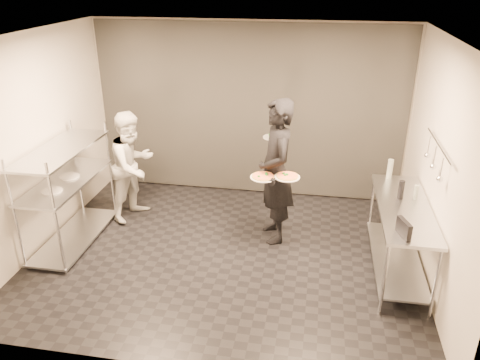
% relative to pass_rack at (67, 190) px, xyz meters
% --- Properties ---
extents(room_shell, '(5.00, 4.00, 2.80)m').
position_rel_pass_rack_xyz_m(room_shell, '(2.15, 1.18, 0.63)').
color(room_shell, black).
rests_on(room_shell, ground).
extents(pass_rack, '(0.60, 1.60, 1.50)m').
position_rel_pass_rack_xyz_m(pass_rack, '(0.00, 0.00, 0.00)').
color(pass_rack, silver).
rests_on(pass_rack, ground).
extents(prep_counter, '(0.60, 1.80, 0.92)m').
position_rel_pass_rack_xyz_m(prep_counter, '(4.33, 0.00, -0.14)').
color(prep_counter, silver).
rests_on(prep_counter, ground).
extents(utensil_rail, '(0.07, 1.20, 0.31)m').
position_rel_pass_rack_xyz_m(utensil_rail, '(4.58, 0.00, 0.78)').
color(utensil_rail, silver).
rests_on(utensil_rail, room_shell).
extents(waiter, '(0.70, 0.85, 2.00)m').
position_rel_pass_rack_xyz_m(waiter, '(2.74, 0.56, 0.23)').
color(waiter, black).
rests_on(waiter, ground).
extents(chef, '(0.87, 0.97, 1.65)m').
position_rel_pass_rack_xyz_m(chef, '(0.60, 0.84, 0.05)').
color(chef, beige).
rests_on(chef, ground).
extents(pizza_plate_near, '(0.34, 0.34, 0.05)m').
position_rel_pass_rack_xyz_m(pizza_plate_near, '(2.60, 0.31, 0.26)').
color(pizza_plate_near, silver).
rests_on(pizza_plate_near, waiter).
extents(pizza_plate_far, '(0.33, 0.33, 0.05)m').
position_rel_pass_rack_xyz_m(pizza_plate_far, '(2.91, 0.31, 0.29)').
color(pizza_plate_far, silver).
rests_on(pizza_plate_far, waiter).
extents(salad_plate, '(0.27, 0.27, 0.07)m').
position_rel_pass_rack_xyz_m(salad_plate, '(2.66, 0.84, 0.64)').
color(salad_plate, silver).
rests_on(salad_plate, waiter).
extents(pos_monitor, '(0.13, 0.26, 0.18)m').
position_rel_pass_rack_xyz_m(pos_monitor, '(4.21, -0.72, 0.24)').
color(pos_monitor, black).
rests_on(pos_monitor, prep_counter).
extents(bottle_green, '(0.07, 0.07, 0.26)m').
position_rel_pass_rack_xyz_m(bottle_green, '(4.24, 0.80, 0.28)').
color(bottle_green, gray).
rests_on(bottle_green, prep_counter).
extents(bottle_clear, '(0.05, 0.05, 0.18)m').
position_rel_pass_rack_xyz_m(bottle_clear, '(4.48, 0.21, 0.24)').
color(bottle_clear, gray).
rests_on(bottle_clear, prep_counter).
extents(bottle_dark, '(0.07, 0.07, 0.23)m').
position_rel_pass_rack_xyz_m(bottle_dark, '(4.30, 0.19, 0.27)').
color(bottle_dark, black).
rests_on(bottle_dark, prep_counter).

